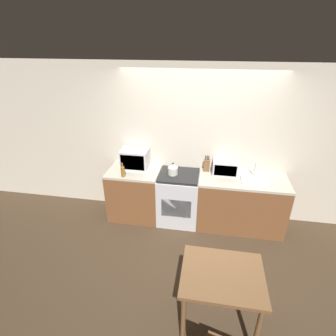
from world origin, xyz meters
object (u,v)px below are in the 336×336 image
kettle (173,169)px  microwave (135,159)px  stove_range (179,198)px  toaster_oven (225,167)px  dining_table (222,282)px  bottle (123,172)px

kettle → microwave: microwave is taller
stove_range → toaster_oven: size_ratio=2.26×
stove_range → toaster_oven: toaster_oven is taller
dining_table → bottle: bearing=134.6°
bottle → toaster_oven: 1.66m
stove_range → bottle: (-0.88, -0.23, 0.55)m
microwave → bottle: microwave is taller
stove_range → dining_table: (0.69, -1.81, 0.22)m
stove_range → kettle: 0.55m
toaster_oven → dining_table: bearing=-91.4°
kettle → toaster_oven: size_ratio=0.52×
microwave → toaster_oven: bearing=1.2°
stove_range → dining_table: stove_range is taller
bottle → dining_table: (1.56, -1.58, -0.33)m
stove_range → kettle: kettle is taller
stove_range → bottle: bearing=-165.2°
microwave → dining_table: (1.46, -1.94, -0.40)m
microwave → toaster_oven: microwave is taller
dining_table → microwave: bearing=127.0°
kettle → dining_table: 1.99m
microwave → dining_table: microwave is taller
toaster_oven → dining_table: size_ratio=0.48×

